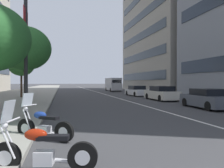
# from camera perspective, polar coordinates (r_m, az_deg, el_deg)

# --- Properties ---
(sidewalk_right_plaza) EXTENTS (160.00, 9.34, 0.15)m
(sidewalk_right_plaza) POSITION_cam_1_polar(r_m,az_deg,el_deg) (32.28, -23.07, -2.60)
(sidewalk_right_plaza) COLOR gray
(sidewalk_right_plaza) RESTS_ON ground
(lane_centre_stripe) EXTENTS (110.00, 0.16, 0.01)m
(lane_centre_stripe) POSITION_cam_1_polar(r_m,az_deg,el_deg) (37.32, -3.65, -2.24)
(lane_centre_stripe) COLOR silver
(lane_centre_stripe) RESTS_ON ground
(motorcycle_far_end_row) EXTENTS (0.73, 2.15, 1.47)m
(motorcycle_far_end_row) POSITION_cam_1_polar(r_m,az_deg,el_deg) (4.80, -18.04, -16.47)
(motorcycle_far_end_row) COLOR black
(motorcycle_far_end_row) RESTS_ON ground
(motorcycle_by_sign_pole) EXTENTS (1.31, 1.80, 1.48)m
(motorcycle_by_sign_pole) POSITION_cam_1_polar(r_m,az_deg,el_deg) (7.27, -17.70, -10.56)
(motorcycle_by_sign_pole) COLOR black
(motorcycle_by_sign_pole) RESTS_ON ground
(car_far_down_avenue) EXTENTS (4.27, 1.97, 1.36)m
(car_far_down_avenue) POSITION_cam_1_polar(r_m,az_deg,el_deg) (16.40, 23.81, -3.66)
(car_far_down_avenue) COLOR #4C515B
(car_far_down_avenue) RESTS_ON ground
(car_lead_in_lane) EXTENTS (4.64, 1.91, 1.41)m
(car_lead_in_lane) POSITION_cam_1_polar(r_m,az_deg,el_deg) (22.25, 12.94, -2.45)
(car_lead_in_lane) COLOR beige
(car_lead_in_lane) RESTS_ON ground
(car_mid_block_traffic) EXTENTS (4.52, 2.01, 1.32)m
(car_mid_block_traffic) POSITION_cam_1_polar(r_m,az_deg,el_deg) (28.52, 6.59, -1.87)
(car_mid_block_traffic) COLOR silver
(car_mid_block_traffic) RESTS_ON ground
(delivery_van_ahead) EXTENTS (5.65, 2.16, 2.58)m
(delivery_van_ahead) POSITION_cam_1_polar(r_m,az_deg,el_deg) (42.53, 0.29, -0.04)
(delivery_van_ahead) COLOR #B7B7BC
(delivery_van_ahead) RESTS_ON ground
(street_lamp_with_banners) EXTENTS (1.26, 2.59, 7.94)m
(street_lamp_with_banners) POSITION_cam_1_polar(r_m,az_deg,el_deg) (11.99, -20.01, 15.69)
(street_lamp_with_banners) COLOR #232326
(street_lamp_with_banners) RESTS_ON sidewalk_right_plaza
(street_tree_near_plaza_corner) EXTENTS (3.93, 3.93, 5.92)m
(street_tree_near_plaza_corner) POSITION_cam_1_polar(r_m,az_deg,el_deg) (17.95, -22.02, 8.72)
(street_tree_near_plaza_corner) COLOR #473323
(street_tree_near_plaza_corner) RESTS_ON sidewalk_right_plaza
(street_tree_by_lamp_post) EXTENTS (2.77, 2.77, 4.70)m
(street_tree_by_lamp_post) POSITION_cam_1_polar(r_m,az_deg,el_deg) (25.83, -22.87, 4.57)
(street_tree_by_lamp_post) COLOR #473323
(street_tree_by_lamp_post) RESTS_ON sidewalk_right_plaza
(office_tower_near_left) EXTENTS (24.50, 18.84, 36.69)m
(office_tower_near_left) POSITION_cam_1_polar(r_m,az_deg,el_deg) (50.15, 18.15, 19.77)
(office_tower_near_left) COLOR gray
(office_tower_near_left) RESTS_ON ground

